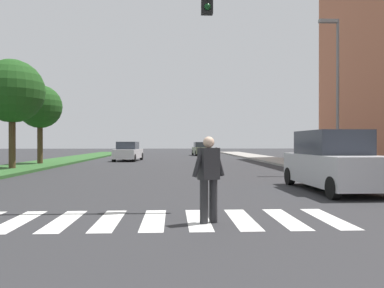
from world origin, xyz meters
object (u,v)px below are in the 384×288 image
(tree_far, at_px, (12,91))
(tree_distant, at_px, (40,107))
(street_lamp_right, at_px, (336,81))
(suv_crossing, at_px, (334,162))
(sedan_midblock, at_px, (128,152))
(sedan_distant, at_px, (201,149))
(pedestrian_performer, at_px, (209,175))

(tree_far, xyz_separation_m, tree_distant, (-0.16, 4.89, -0.41))
(street_lamp_right, xyz_separation_m, suv_crossing, (-2.77, -6.23, -3.66))
(suv_crossing, height_order, sedan_midblock, suv_crossing)
(street_lamp_right, height_order, sedan_distant, street_lamp_right)
(sedan_distant, bearing_deg, pedestrian_performer, -93.96)
(tree_distant, distance_m, suv_crossing, 20.46)
(suv_crossing, bearing_deg, sedan_distant, 93.06)
(suv_crossing, relative_size, sedan_distant, 1.01)
(pedestrian_performer, relative_size, sedan_distant, 0.37)
(street_lamp_right, distance_m, suv_crossing, 7.74)
(sedan_midblock, bearing_deg, tree_distant, -129.42)
(tree_far, xyz_separation_m, street_lamp_right, (16.94, -3.17, 0.19))
(pedestrian_performer, distance_m, sedan_distant, 39.16)
(suv_crossing, bearing_deg, tree_distant, 135.07)
(tree_distant, xyz_separation_m, sedan_midblock, (5.23, 6.37, -3.23))
(tree_far, bearing_deg, pedestrian_performer, -55.88)
(street_lamp_right, relative_size, sedan_midblock, 1.64)
(street_lamp_right, height_order, pedestrian_performer, street_lamp_right)
(tree_distant, relative_size, pedestrian_performer, 3.16)
(tree_distant, height_order, street_lamp_right, street_lamp_right)
(tree_far, distance_m, suv_crossing, 17.35)
(suv_crossing, relative_size, sedan_midblock, 1.02)
(tree_distant, bearing_deg, sedan_midblock, 50.58)
(tree_far, height_order, street_lamp_right, street_lamp_right)
(tree_far, relative_size, tree_distant, 1.13)
(tree_distant, relative_size, sedan_midblock, 1.17)
(tree_far, relative_size, suv_crossing, 1.30)
(tree_far, height_order, sedan_midblock, tree_far)
(suv_crossing, xyz_separation_m, sedan_midblock, (-9.09, 20.65, -0.17))
(tree_distant, distance_m, pedestrian_performer, 21.67)
(pedestrian_performer, xyz_separation_m, sedan_distant, (2.71, 39.06, -0.17))
(tree_far, height_order, sedan_distant, tree_far)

